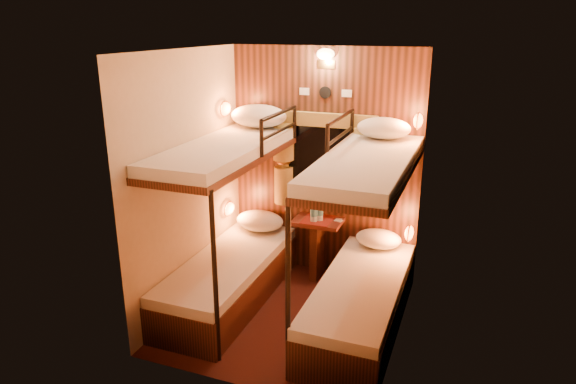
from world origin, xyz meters
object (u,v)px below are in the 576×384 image
at_px(bottle_right, 320,210).
at_px(table, 317,240).
at_px(bunk_left, 229,248).
at_px(bottle_left, 314,211).
at_px(bunk_right, 362,269).

bearing_deg(bottle_right, table, 151.51).
height_order(bunk_left, bottle_left, bunk_left).
bearing_deg(bunk_right, table, 129.67).
height_order(bunk_left, bunk_right, same).
bearing_deg(table, bottle_right, -28.49).
height_order(table, bottle_right, bottle_right).
relative_size(bunk_left, bottle_left, 7.20).
bearing_deg(bottle_left, bottle_right, 43.72).
bearing_deg(bottle_left, bunk_right, -47.00).
relative_size(bunk_left, table, 2.90).
height_order(bunk_right, bottle_left, bunk_right).
bearing_deg(table, bunk_right, -50.33).
xyz_separation_m(bunk_right, bottle_left, (-0.67, 0.72, 0.21)).
relative_size(bunk_left, bottle_right, 7.21).
relative_size(bunk_right, bottle_left, 7.20).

